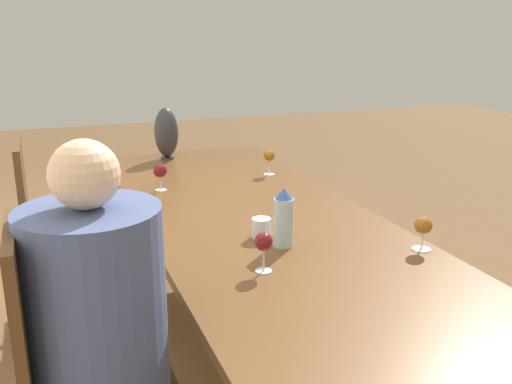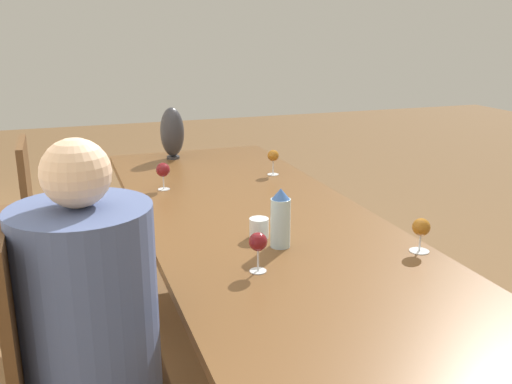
% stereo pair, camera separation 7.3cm
% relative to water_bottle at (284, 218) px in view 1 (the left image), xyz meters
% --- Properties ---
extents(ground_plane, '(14.00, 14.00, 0.00)m').
position_rel_water_bottle_xyz_m(ground_plane, '(0.32, -0.04, -0.84)').
color(ground_plane, brown).
extents(dining_table, '(2.86, 0.98, 0.73)m').
position_rel_water_bottle_xyz_m(dining_table, '(0.32, -0.04, -0.17)').
color(dining_table, brown).
rests_on(dining_table, ground_plane).
extents(water_bottle, '(0.07, 0.07, 0.22)m').
position_rel_water_bottle_xyz_m(water_bottle, '(0.00, 0.00, 0.00)').
color(water_bottle, '#ADCCD6').
rests_on(water_bottle, dining_table).
extents(water_tumbler, '(0.08, 0.08, 0.08)m').
position_rel_water_bottle_xyz_m(water_tumbler, '(0.11, 0.04, -0.07)').
color(water_tumbler, silver).
rests_on(water_tumbler, dining_table).
extents(vase, '(0.14, 0.14, 0.31)m').
position_rel_water_bottle_xyz_m(vase, '(1.55, 0.09, 0.05)').
color(vase, '#2D2D33').
rests_on(vase, dining_table).
extents(wine_glass_0, '(0.06, 0.06, 0.14)m').
position_rel_water_bottle_xyz_m(wine_glass_0, '(0.99, -0.35, -0.01)').
color(wine_glass_0, silver).
rests_on(wine_glass_0, dining_table).
extents(wine_glass_1, '(0.07, 0.07, 0.14)m').
position_rel_water_bottle_xyz_m(wine_glass_1, '(0.90, 0.27, -0.01)').
color(wine_glass_1, silver).
rests_on(wine_glass_1, dining_table).
extents(wine_glass_2, '(0.07, 0.07, 0.13)m').
position_rel_water_bottle_xyz_m(wine_glass_2, '(-0.21, -0.46, -0.02)').
color(wine_glass_2, silver).
rests_on(wine_glass_2, dining_table).
extents(wine_glass_3, '(0.06, 0.06, 0.14)m').
position_rel_water_bottle_xyz_m(wine_glass_3, '(-0.18, 0.15, -0.01)').
color(wine_glass_3, silver).
rests_on(wine_glass_3, dining_table).
extents(chair_near, '(0.44, 0.44, 1.01)m').
position_rel_water_bottle_xyz_m(chair_near, '(-0.28, 0.78, -0.31)').
color(chair_near, brown).
rests_on(chair_near, ground_plane).
extents(chair_far, '(0.44, 0.44, 1.01)m').
position_rel_water_bottle_xyz_m(chair_far, '(0.91, 0.78, -0.31)').
color(chair_far, brown).
rests_on(chair_far, ground_plane).
extents(person_near, '(0.40, 0.40, 1.23)m').
position_rel_water_bottle_xyz_m(person_near, '(-0.28, 0.69, -0.19)').
color(person_near, '#2D2D38').
rests_on(person_near, ground_plane).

